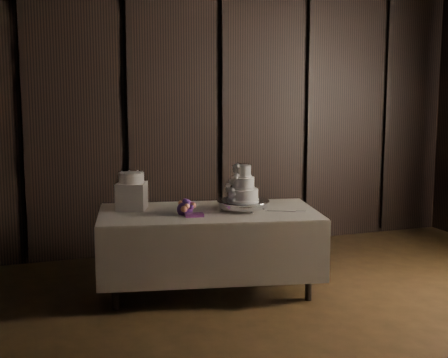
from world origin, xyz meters
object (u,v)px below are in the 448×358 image
(display_table, at_px, (209,247))
(cake_stand, at_px, (243,205))
(wedding_cake, at_px, (241,187))
(small_cake, at_px, (131,178))
(bouquet, at_px, (185,208))
(box_pedestal, at_px, (132,196))

(display_table, distance_m, cake_stand, 0.50)
(cake_stand, bearing_deg, wedding_cake, -150.26)
(cake_stand, xyz_separation_m, wedding_cake, (-0.02, -0.01, 0.17))
(cake_stand, distance_m, wedding_cake, 0.18)
(small_cake, bearing_deg, display_table, -26.19)
(bouquet, relative_size, box_pedestal, 1.41)
(cake_stand, bearing_deg, box_pedestal, 158.48)
(display_table, relative_size, small_cake, 9.20)
(display_table, height_order, small_cake, small_cake)
(wedding_cake, height_order, box_pedestal, wedding_cake)
(wedding_cake, xyz_separation_m, small_cake, (-0.94, 0.39, 0.08))
(small_cake, bearing_deg, bouquet, -44.12)
(wedding_cake, xyz_separation_m, box_pedestal, (-0.94, 0.39, -0.09))
(box_pedestal, bearing_deg, cake_stand, -21.52)
(display_table, height_order, wedding_cake, wedding_cake)
(display_table, bearing_deg, bouquet, -152.32)
(box_pedestal, bearing_deg, display_table, -26.19)
(wedding_cake, bearing_deg, cake_stand, 19.87)
(wedding_cake, bearing_deg, small_cake, 147.39)
(cake_stand, xyz_separation_m, small_cake, (-0.96, 0.38, 0.25))
(cake_stand, distance_m, bouquet, 0.56)
(display_table, xyz_separation_m, bouquet, (-0.25, -0.07, 0.40))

